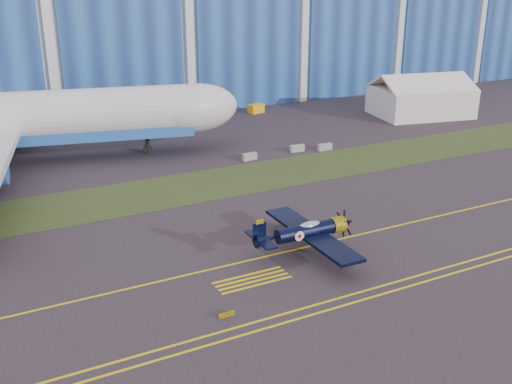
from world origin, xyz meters
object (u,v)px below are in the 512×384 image
warbird (306,231)px  tug (256,109)px  shipping_container (182,111)px  tent (421,94)px

warbird → tug: bearing=67.8°
shipping_container → tent: bearing=-26.7°
warbird → tug: warbird is taller
tent → shipping_container: size_ratio=2.96×
tent → tug: size_ratio=6.86×
warbird → tug: 54.61m
tug → tent: bearing=-41.7°
warbird → tent: size_ratio=0.73×
tent → shipping_container: tent is taller
warbird → tent: (44.88, 35.84, 1.54)m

